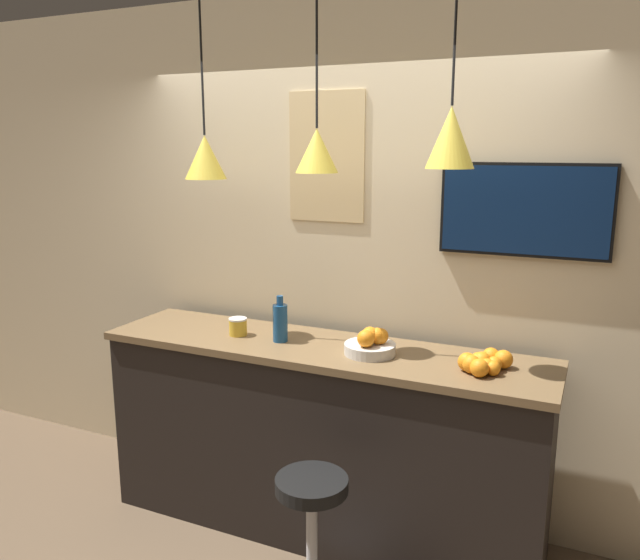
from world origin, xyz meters
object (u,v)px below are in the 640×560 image
Objects in this scene: bar_stool at (312,532)px; mounted_tv at (524,210)px; fruit_bowl at (371,344)px; juice_bottle at (280,322)px; spread_jar at (238,327)px.

mounted_tv reaches higher than bar_stool.
bar_stool is at bearing -126.01° from mounted_tv.
bar_stool is 0.92m from fruit_bowl.
bar_stool is 2.61× the size of fruit_bowl.
spread_jar is at bearing 180.00° from juice_bottle.
spread_jar is (-0.72, 0.59, 0.70)m from bar_stool.
fruit_bowl is 0.52m from juice_bottle.
spread_jar is 0.12× the size of mounted_tv.
fruit_bowl is 0.32× the size of mounted_tv.
juice_bottle reaches higher than fruit_bowl.
fruit_bowl is 0.78m from spread_jar.
mounted_tv is at bearing 29.85° from fruit_bowl.
bar_stool is 6.76× the size of spread_jar.
mounted_tv is (0.65, 0.37, 0.66)m from fruit_bowl.
juice_bottle is (-0.51, 0.00, 0.05)m from fruit_bowl.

